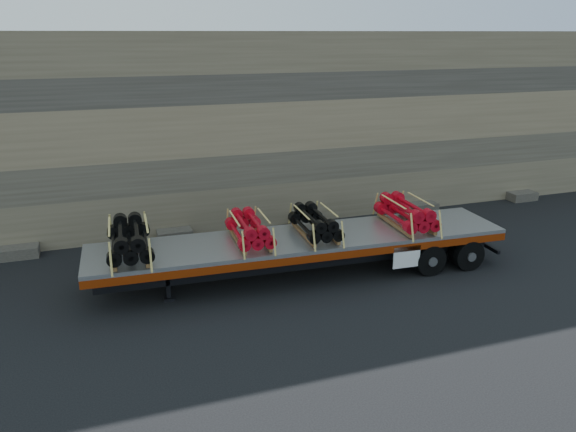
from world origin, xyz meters
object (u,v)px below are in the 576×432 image
(trailer, at_px, (302,256))
(bundle_rear, at_px, (406,214))
(bundle_front, at_px, (129,240))
(bundle_midrear, at_px, (315,224))
(bundle_midfront, at_px, (250,230))

(trailer, distance_m, bundle_rear, 3.53)
(trailer, xyz_separation_m, bundle_front, (-4.87, 0.21, 1.03))
(bundle_front, bearing_deg, trailer, 0.00)
(bundle_front, xyz_separation_m, bundle_midrear, (5.28, -0.23, -0.05))
(trailer, xyz_separation_m, bundle_midfront, (-1.57, 0.07, 0.98))
(bundle_midfront, distance_m, bundle_midrear, 1.98)
(bundle_front, bearing_deg, bundle_midrear, 0.00)
(bundle_midfront, bearing_deg, trailer, 0.00)
(trailer, relative_size, bundle_midrear, 5.94)
(bundle_midfront, bearing_deg, bundle_rear, -0.00)
(bundle_front, xyz_separation_m, bundle_rear, (8.25, -0.36, -0.01))
(bundle_front, bearing_deg, bundle_rear, 0.00)
(trailer, bearing_deg, bundle_midrear, -0.00)
(bundle_midrear, height_order, bundle_rear, bundle_rear)
(trailer, xyz_separation_m, bundle_midrear, (0.40, -0.02, 0.98))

